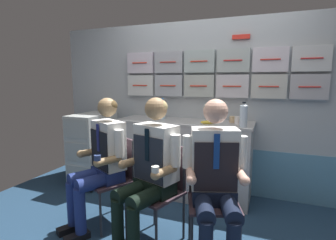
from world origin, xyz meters
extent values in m
cube|color=#A9B0B6|center=(0.00, 1.38, 1.07)|extent=(4.20, 0.06, 2.15)
cube|color=#578EB0|center=(0.00, 1.34, 0.29)|extent=(4.12, 0.01, 0.59)
cube|color=silver|center=(-0.90, 1.32, 1.35)|extent=(0.38, 0.06, 0.27)
cylinder|color=red|center=(-0.90, 1.28, 1.35)|extent=(0.21, 0.01, 0.01)
cube|color=#A7AEB8|center=(-0.49, 1.32, 1.35)|extent=(0.38, 0.06, 0.27)
cylinder|color=red|center=(-0.49, 1.28, 1.35)|extent=(0.21, 0.01, 0.01)
cube|color=#ACB4AE|center=(-0.08, 1.32, 1.35)|extent=(0.38, 0.06, 0.27)
cylinder|color=red|center=(-0.08, 1.28, 1.35)|extent=(0.21, 0.01, 0.01)
cube|color=silver|center=(0.33, 1.32, 1.35)|extent=(0.38, 0.06, 0.27)
cylinder|color=red|center=(0.33, 1.28, 1.35)|extent=(0.21, 0.01, 0.01)
cube|color=beige|center=(0.73, 1.32, 1.35)|extent=(0.38, 0.06, 0.27)
cylinder|color=red|center=(0.73, 1.28, 1.35)|extent=(0.21, 0.01, 0.01)
cube|color=#ADABB0|center=(1.14, 1.32, 1.35)|extent=(0.38, 0.06, 0.27)
cylinder|color=red|center=(1.14, 1.28, 1.35)|extent=(0.21, 0.01, 0.01)
cube|color=silver|center=(-0.90, 1.32, 1.65)|extent=(0.38, 0.06, 0.27)
cylinder|color=red|center=(-0.90, 1.28, 1.65)|extent=(0.21, 0.01, 0.01)
cube|color=#A6AAB3|center=(-0.49, 1.32, 1.65)|extent=(0.38, 0.06, 0.27)
cylinder|color=red|center=(-0.49, 1.28, 1.65)|extent=(0.21, 0.01, 0.01)
cube|color=#A5B6B5|center=(-0.08, 1.32, 1.65)|extent=(0.38, 0.06, 0.27)
cylinder|color=red|center=(-0.08, 1.28, 1.65)|extent=(0.21, 0.01, 0.01)
cube|color=#A8B3B2|center=(0.33, 1.32, 1.65)|extent=(0.38, 0.06, 0.27)
cylinder|color=red|center=(0.33, 1.28, 1.65)|extent=(0.21, 0.01, 0.01)
cube|color=silver|center=(0.73, 1.32, 1.65)|extent=(0.38, 0.06, 0.27)
cylinder|color=red|center=(0.73, 1.28, 1.65)|extent=(0.21, 0.01, 0.01)
cube|color=silver|center=(1.14, 1.32, 1.65)|extent=(0.38, 0.06, 0.27)
cylinder|color=red|center=(1.14, 1.28, 1.65)|extent=(0.21, 0.01, 0.01)
cube|color=red|center=(0.40, 1.33, 1.92)|extent=(0.20, 0.02, 0.05)
cube|color=#AFB0B0|center=(-0.21, 1.09, 0.45)|extent=(1.61, 0.52, 0.90)
cube|color=#A0A1A1|center=(-0.21, 1.09, 0.92)|extent=(1.64, 0.53, 0.03)
sphere|color=black|center=(-1.62, 0.69, 0.04)|extent=(0.07, 0.07, 0.07)
sphere|color=black|center=(-1.31, 0.69, 0.04)|extent=(0.07, 0.07, 0.07)
sphere|color=black|center=(-1.62, 1.24, 0.04)|extent=(0.07, 0.07, 0.07)
sphere|color=black|center=(-1.31, 1.24, 0.04)|extent=(0.07, 0.07, 0.07)
cube|color=silver|center=(-1.47, 0.96, 0.52)|extent=(0.40, 0.64, 0.90)
cube|color=#A9AFAB|center=(-1.47, 0.64, 0.22)|extent=(0.35, 0.01, 0.24)
cube|color=#A9AFAB|center=(-1.47, 0.64, 0.52)|extent=(0.35, 0.01, 0.24)
cube|color=#A9AFAB|center=(-1.47, 0.64, 0.82)|extent=(0.35, 0.01, 0.24)
cylinder|color=#28282D|center=(-1.47, 0.66, 0.95)|extent=(0.32, 0.02, 0.02)
cylinder|color=#2D2D33|center=(-0.93, 0.10, 0.21)|extent=(0.02, 0.02, 0.43)
cylinder|color=#2D2D33|center=(-0.61, -0.07, 0.21)|extent=(0.02, 0.02, 0.43)
cylinder|color=#2D2D33|center=(-0.76, 0.42, 0.21)|extent=(0.02, 0.02, 0.43)
cylinder|color=#2D2D33|center=(-0.44, 0.25, 0.21)|extent=(0.02, 0.02, 0.43)
cube|color=#3D2B33|center=(-0.69, 0.18, 0.44)|extent=(0.54, 0.54, 0.02)
cube|color=#3D2B33|center=(-0.60, 0.34, 0.65)|extent=(0.34, 0.20, 0.40)
cylinder|color=#2D2D33|center=(-0.76, 0.42, 0.65)|extent=(0.02, 0.02, 0.40)
cylinder|color=#2D2D33|center=(-0.44, 0.25, 0.65)|extent=(0.02, 0.02, 0.40)
cube|color=black|center=(-0.94, -0.11, 0.03)|extent=(0.18, 0.24, 0.06)
cube|color=black|center=(-0.78, -0.19, 0.03)|extent=(0.18, 0.24, 0.06)
cylinder|color=navy|center=(-0.92, -0.08, 0.27)|extent=(0.10, 0.10, 0.42)
cylinder|color=navy|center=(-0.76, -0.16, 0.27)|extent=(0.10, 0.10, 0.42)
cylinder|color=navy|center=(-0.84, 0.07, 0.50)|extent=(0.29, 0.39, 0.13)
cylinder|color=navy|center=(-0.68, -0.01, 0.50)|extent=(0.29, 0.39, 0.13)
cube|color=navy|center=(-0.69, 0.18, 0.51)|extent=(0.38, 0.33, 0.12)
cube|color=white|center=(-0.68, 0.19, 0.80)|extent=(0.40, 0.33, 0.46)
cube|color=black|center=(-0.72, 0.10, 0.76)|extent=(0.29, 0.16, 0.37)
cube|color=navy|center=(-0.73, 0.10, 0.88)|extent=(0.04, 0.03, 0.26)
cylinder|color=white|center=(-0.86, 0.29, 0.85)|extent=(0.08, 0.08, 0.25)
cylinder|color=#A38157|center=(-0.89, 0.19, 0.71)|extent=(0.17, 0.24, 0.07)
sphere|color=#A38157|center=(-0.94, 0.09, 0.71)|extent=(0.08, 0.08, 0.08)
cylinder|color=white|center=(-0.50, 0.10, 0.85)|extent=(0.08, 0.08, 0.25)
cylinder|color=#A38157|center=(-0.56, 0.02, 0.71)|extent=(0.17, 0.24, 0.07)
sphere|color=#A38157|center=(-0.61, -0.08, 0.71)|extent=(0.08, 0.08, 0.08)
cylinder|color=navy|center=(-0.61, -0.08, 0.75)|extent=(0.06, 0.06, 0.06)
sphere|color=#A38157|center=(-0.68, 0.19, 1.16)|extent=(0.18, 0.18, 0.18)
ellipsoid|color=brown|center=(-0.67, 0.21, 1.18)|extent=(0.24, 0.23, 0.13)
cylinder|color=#2D2D33|center=(-0.36, -0.04, 0.21)|extent=(0.02, 0.02, 0.43)
cylinder|color=#2D2D33|center=(-0.02, -0.16, 0.21)|extent=(0.02, 0.02, 0.43)
cylinder|color=#2D2D33|center=(-0.24, 0.30, 0.21)|extent=(0.02, 0.02, 0.43)
cylinder|color=#2D2D33|center=(0.10, 0.18, 0.21)|extent=(0.02, 0.02, 0.43)
cube|color=#3D2B33|center=(-0.13, 0.07, 0.44)|extent=(0.51, 0.51, 0.02)
cube|color=#3D2B33|center=(-0.07, 0.25, 0.65)|extent=(0.36, 0.14, 0.40)
cylinder|color=#2D2D33|center=(-0.24, 0.30, 0.65)|extent=(0.02, 0.02, 0.40)
cylinder|color=#2D2D33|center=(0.10, 0.18, 0.65)|extent=(0.02, 0.02, 0.40)
cylinder|color=black|center=(-0.33, -0.22, 0.27)|extent=(0.10, 0.10, 0.42)
cylinder|color=black|center=(-0.15, -0.28, 0.27)|extent=(0.10, 0.10, 0.42)
cylinder|color=black|center=(-0.28, -0.06, 0.50)|extent=(0.25, 0.40, 0.13)
cylinder|color=black|center=(-0.10, -0.12, 0.50)|extent=(0.25, 0.40, 0.13)
cube|color=black|center=(-0.13, 0.07, 0.51)|extent=(0.39, 0.30, 0.12)
cube|color=white|center=(-0.12, 0.09, 0.81)|extent=(0.41, 0.31, 0.48)
cube|color=#222834|center=(-0.16, -0.01, 0.77)|extent=(0.32, 0.12, 0.38)
cube|color=black|center=(-0.16, -0.02, 0.89)|extent=(0.04, 0.02, 0.27)
cylinder|color=white|center=(-0.32, 0.16, 0.86)|extent=(0.08, 0.08, 0.26)
cylinder|color=#A48058|center=(-0.34, 0.05, 0.71)|extent=(0.14, 0.25, 0.07)
sphere|color=#A48058|center=(-0.37, -0.05, 0.71)|extent=(0.08, 0.08, 0.08)
cylinder|color=white|center=(0.07, 0.02, 0.86)|extent=(0.08, 0.08, 0.26)
cylinder|color=#A48058|center=(0.02, -0.07, 0.71)|extent=(0.14, 0.25, 0.07)
sphere|color=#A48058|center=(-0.01, -0.18, 0.71)|extent=(0.08, 0.08, 0.08)
cylinder|color=white|center=(-0.01, -0.18, 0.75)|extent=(0.06, 0.06, 0.06)
sphere|color=#A48058|center=(-0.12, 0.09, 1.18)|extent=(0.19, 0.19, 0.19)
ellipsoid|color=tan|center=(-0.12, 0.10, 1.20)|extent=(0.23, 0.22, 0.13)
cylinder|color=#2D2D33|center=(0.15, 0.19, 0.21)|extent=(0.02, 0.02, 0.43)
cylinder|color=#2D2D33|center=(0.49, 0.31, 0.21)|extent=(0.02, 0.02, 0.43)
cube|color=#3D2B33|center=(0.38, 0.08, 0.44)|extent=(0.51, 0.51, 0.02)
cube|color=#3D2B33|center=(0.32, 0.26, 0.65)|extent=(0.36, 0.15, 0.40)
cylinder|color=#2D2D33|center=(0.15, 0.19, 0.65)|extent=(0.02, 0.02, 0.40)
cylinder|color=#2D2D33|center=(0.49, 0.31, 0.65)|extent=(0.02, 0.02, 0.40)
cylinder|color=black|center=(0.35, -0.11, 0.50)|extent=(0.25, 0.40, 0.13)
cylinder|color=black|center=(0.53, -0.05, 0.50)|extent=(0.25, 0.40, 0.13)
cube|color=black|center=(0.38, 0.08, 0.51)|extent=(0.39, 0.30, 0.12)
cube|color=white|center=(0.37, 0.10, 0.81)|extent=(0.41, 0.31, 0.48)
cube|color=black|center=(0.41, 0.00, 0.77)|extent=(0.32, 0.12, 0.38)
cube|color=navy|center=(0.41, -0.01, 0.89)|extent=(0.04, 0.02, 0.27)
cylinder|color=white|center=(0.18, 0.03, 0.86)|extent=(0.08, 0.08, 0.26)
cylinder|color=#E2AB93|center=(0.23, -0.07, 0.71)|extent=(0.14, 0.25, 0.07)
sphere|color=#E2AB93|center=(0.27, -0.17, 0.71)|extent=(0.08, 0.08, 0.08)
cylinder|color=white|center=(0.57, 0.17, 0.86)|extent=(0.08, 0.08, 0.26)
cylinder|color=#E2AB93|center=(0.59, 0.06, 0.71)|extent=(0.14, 0.25, 0.07)
sphere|color=#E2AB93|center=(0.63, -0.04, 0.71)|extent=(0.08, 0.08, 0.08)
sphere|color=#E2AB93|center=(0.37, 0.10, 1.18)|extent=(0.19, 0.19, 0.19)
ellipsoid|color=gray|center=(0.37, 0.11, 1.20)|extent=(0.23, 0.22, 0.13)
cylinder|color=silver|center=(0.51, 0.91, 1.04)|extent=(0.08, 0.08, 0.22)
cone|color=silver|center=(0.51, 0.91, 1.17)|extent=(0.08, 0.08, 0.02)
cylinder|color=black|center=(0.51, 0.91, 1.19)|extent=(0.04, 0.04, 0.02)
cylinder|color=silver|center=(-0.50, 1.13, 1.04)|extent=(0.07, 0.07, 0.22)
cone|color=silver|center=(-0.50, 1.13, 1.17)|extent=(0.07, 0.07, 0.02)
cylinder|color=blue|center=(-0.50, 1.13, 1.19)|extent=(0.03, 0.03, 0.02)
cylinder|color=tan|center=(0.36, 1.18, 0.97)|extent=(0.07, 0.07, 0.07)
cylinder|color=#382114|center=(0.36, 1.18, 1.00)|extent=(0.06, 0.06, 0.01)
cylinder|color=white|center=(0.43, 1.08, 0.97)|extent=(0.06, 0.06, 0.08)
cylinder|color=#382114|center=(0.43, 1.08, 1.01)|extent=(0.05, 0.05, 0.01)
ellipsoid|color=yellow|center=(0.12, 0.96, 0.95)|extent=(0.17, 0.10, 0.04)
cylinder|color=#4C3819|center=(0.20, 0.99, 0.96)|extent=(0.01, 0.01, 0.02)
camera|label=1|loc=(0.77, -1.89, 1.42)|focal=27.94mm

